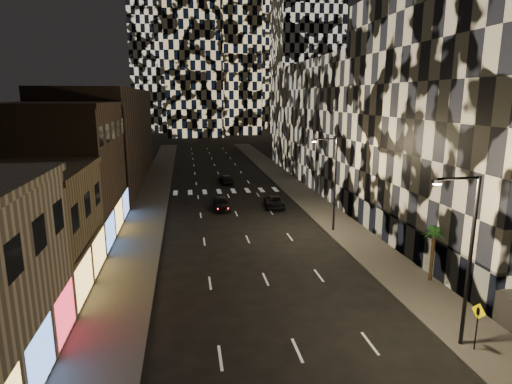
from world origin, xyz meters
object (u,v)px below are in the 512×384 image
object	(u,v)px
car_dark_oncoming	(226,179)
car_dark_rightlane	(275,202)
ped_sign	(478,319)
streetlight_far	(333,178)
palm_tree	(434,236)
streetlight_near	(467,250)
car_dark_midlane	(221,203)

from	to	relation	value
car_dark_oncoming	car_dark_rightlane	distance (m)	16.34
car_dark_oncoming	ped_sign	world-z (taller)	ped_sign
streetlight_far	car_dark_rightlane	world-z (taller)	streetlight_far
car_dark_oncoming	palm_tree	size ratio (longest dim) A/B	1.12
car_dark_rightlane	ped_sign	size ratio (longest dim) A/B	1.85
streetlight_near	car_dark_oncoming	distance (m)	46.55
streetlight_far	palm_tree	bearing A→B (deg)	-75.92
car_dark_midlane	ped_sign	size ratio (longest dim) A/B	1.74
streetlight_near	palm_tree	xyz separation A→B (m)	(3.10, 7.65, -1.95)
car_dark_midlane	palm_tree	size ratio (longest dim) A/B	1.13
car_dark_midlane	car_dark_oncoming	xyz separation A→B (m)	(2.00, 15.57, -0.12)
palm_tree	car_dark_oncoming	bearing A→B (deg)	106.08
car_dark_oncoming	ped_sign	xyz separation A→B (m)	(8.47, -46.23, 1.23)
car_dark_rightlane	car_dark_oncoming	bearing A→B (deg)	110.62
car_dark_oncoming	streetlight_near	bearing A→B (deg)	94.76
car_dark_rightlane	palm_tree	xyz separation A→B (m)	(6.65, -22.22, 2.75)
car_dark_oncoming	palm_tree	distance (m)	39.63
car_dark_oncoming	ped_sign	distance (m)	47.02
streetlight_far	car_dark_rightlane	bearing A→B (deg)	109.80
car_dark_midlane	ped_sign	bearing A→B (deg)	-75.22
streetlight_near	car_dark_rightlane	xyz separation A→B (m)	(-3.55, 29.87, -4.70)
car_dark_oncoming	palm_tree	xyz separation A→B (m)	(10.95, -37.99, 2.77)
ped_sign	palm_tree	distance (m)	8.75
streetlight_far	car_dark_rightlane	distance (m)	11.49
car_dark_oncoming	ped_sign	bearing A→B (deg)	95.38
streetlight_far	car_dark_oncoming	world-z (taller)	streetlight_far
streetlight_near	ped_sign	distance (m)	3.58
car_dark_midlane	car_dark_rightlane	xyz separation A→B (m)	(6.30, -0.19, -0.10)
ped_sign	palm_tree	bearing A→B (deg)	63.27
car_dark_midlane	car_dark_rightlane	world-z (taller)	car_dark_midlane
streetlight_far	palm_tree	world-z (taller)	streetlight_far
streetlight_near	car_dark_midlane	size ratio (longest dim) A/B	2.02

